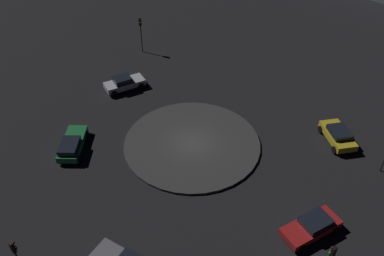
# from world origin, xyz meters

# --- Properties ---
(ground_plane) EXTENTS (121.06, 121.06, 0.00)m
(ground_plane) POSITION_xyz_m (0.00, 0.00, 0.00)
(ground_plane) COLOR black
(roundabout_island) EXTENTS (12.49, 12.49, 0.23)m
(roundabout_island) POSITION_xyz_m (0.00, 0.00, 0.11)
(roundabout_island) COLOR #383838
(roundabout_island) RESTS_ON ground_plane
(car_red) EXTENTS (3.26, 4.84, 1.35)m
(car_red) POSITION_xyz_m (-11.05, -6.93, 0.70)
(car_red) COLOR red
(car_red) RESTS_ON ground_plane
(car_silver) EXTENTS (3.11, 4.61, 1.53)m
(car_silver) POSITION_xyz_m (10.20, 5.72, 0.78)
(car_silver) COLOR silver
(car_silver) RESTS_ON ground_plane
(car_green) EXTENTS (4.82, 2.66, 1.36)m
(car_green) POSITION_xyz_m (1.00, 10.73, 0.71)
(car_green) COLOR #1E7238
(car_green) RESTS_ON ground_plane
(car_yellow) EXTENTS (4.10, 2.16, 1.43)m
(car_yellow) POSITION_xyz_m (-1.85, -13.27, 0.77)
(car_yellow) COLOR gold
(car_yellow) RESTS_ON ground_plane
(traffic_light_northwest) EXTENTS (0.38, 0.39, 4.21)m
(traffic_light_northwest) POSITION_xyz_m (-11.56, 12.93, 2.99)
(traffic_light_northwest) COLOR #2D2D2D
(traffic_light_northwest) RESTS_ON ground_plane
(traffic_light_east) EXTENTS (0.38, 0.33, 4.43)m
(traffic_light_east) POSITION_xyz_m (18.22, 3.18, 3.14)
(traffic_light_east) COLOR #2D2D2D
(traffic_light_east) RESTS_ON ground_plane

